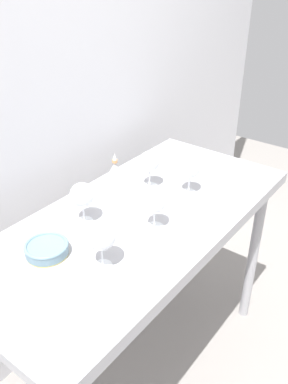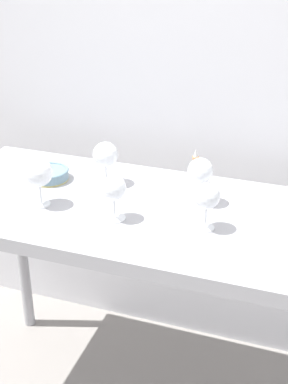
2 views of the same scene
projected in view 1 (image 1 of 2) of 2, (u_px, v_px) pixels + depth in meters
The scene contains 11 objects.
ground_plane at pixel (138, 367), 2.03m from camera, with size 6.00×6.00×0.00m, color gray.
back_wall at pixel (39, 90), 1.63m from camera, with size 3.80×0.04×2.60m, color silver.
steel_counter at pixel (138, 238), 1.62m from camera, with size 1.40×0.65×0.90m.
wine_glass_near_left at pixel (101, 236), 1.26m from camera, with size 0.10×0.10×0.17m.
wine_glass_far_right at pixel (150, 162), 1.70m from camera, with size 0.09×0.09×0.17m.
wine_glass_near_center at pixel (155, 203), 1.44m from camera, with size 0.08×0.08×0.15m.
wine_glass_far_left at pixel (82, 196), 1.48m from camera, with size 0.09×0.09×0.16m.
wine_glass_near_right at pixel (190, 169), 1.66m from camera, with size 0.08×0.08×0.16m.
tasting_sheet_upper at pixel (167, 163), 1.96m from camera, with size 0.15×0.27×0.00m, color white.
tasting_bowl at pixel (47, 249), 1.36m from camera, with size 0.15×0.15×0.04m.
decanter_funnel at pixel (115, 172), 1.78m from camera, with size 0.11×0.11×0.14m.
Camera 1 is at (-1.02, -0.82, 1.77)m, focal length 38.32 mm.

